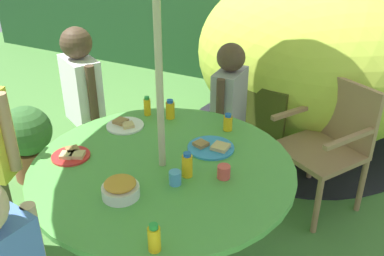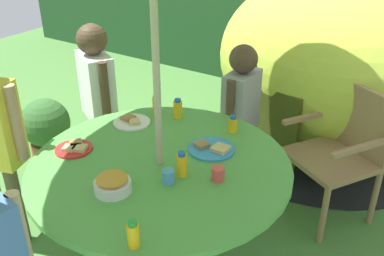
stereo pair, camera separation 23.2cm
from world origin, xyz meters
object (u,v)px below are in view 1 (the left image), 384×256
(plate_near_left, at_px, (125,125))
(cup_near, at_px, (175,178))
(juice_bottle_center_front, at_px, (187,165))
(juice_bottle_center_back, at_px, (147,106))
(juice_bottle_near_right, at_px, (154,238))
(wooden_chair, at_px, (329,138))
(juice_bottle_far_left, at_px, (228,123))
(cup_far, at_px, (224,172))
(plate_mid_left, at_px, (71,155))
(plate_front_edge, at_px, (211,147))
(snack_bowl, at_px, (120,188))
(juice_bottle_far_right, at_px, (170,110))
(child_in_grey_shirt, at_px, (229,100))
(child_in_white_shirt, at_px, (82,91))
(garden_table, at_px, (163,187))
(potted_plant, at_px, (28,139))
(dome_tent, at_px, (307,59))

(plate_near_left, height_order, cup_near, cup_near)
(cup_near, bearing_deg, juice_bottle_center_front, 77.34)
(juice_bottle_center_back, bearing_deg, juice_bottle_near_right, -56.91)
(wooden_chair, height_order, juice_bottle_far_left, wooden_chair)
(cup_far, bearing_deg, plate_mid_left, -167.02)
(plate_front_edge, height_order, juice_bottle_far_left, juice_bottle_far_left)
(snack_bowl, distance_m, juice_bottle_far_right, 0.84)
(child_in_grey_shirt, relative_size, child_in_white_shirt, 0.91)
(juice_bottle_center_front, height_order, juice_bottle_center_back, juice_bottle_center_front)
(garden_table, relative_size, plate_mid_left, 6.74)
(plate_near_left, bearing_deg, juice_bottle_near_right, -49.40)
(garden_table, xyz_separation_m, plate_front_edge, (0.16, 0.26, 0.15))
(garden_table, relative_size, juice_bottle_near_right, 10.96)
(garden_table, bearing_deg, wooden_chair, 58.70)
(potted_plant, distance_m, juice_bottle_center_back, 1.14)
(child_in_grey_shirt, xyz_separation_m, plate_mid_left, (-0.46, -1.10, 0.03))
(plate_mid_left, bearing_deg, cup_far, 12.98)
(juice_bottle_far_left, bearing_deg, cup_far, -69.80)
(juice_bottle_near_right, distance_m, juice_bottle_center_front, 0.53)
(child_in_white_shirt, distance_m, juice_bottle_near_right, 1.60)
(plate_front_edge, distance_m, plate_near_left, 0.58)
(child_in_grey_shirt, xyz_separation_m, juice_bottle_far_right, (-0.21, -0.45, 0.08))
(juice_bottle_far_right, xyz_separation_m, juice_bottle_center_back, (-0.15, -0.02, 0.00))
(wooden_chair, relative_size, cup_far, 13.42)
(plate_front_edge, height_order, cup_near, cup_near)
(plate_mid_left, bearing_deg, child_in_grey_shirt, 67.20)
(juice_bottle_near_right, bearing_deg, dome_tent, 90.39)
(juice_bottle_far_right, bearing_deg, child_in_white_shirt, 179.86)
(snack_bowl, xyz_separation_m, juice_bottle_far_right, (-0.19, 0.81, 0.01))
(potted_plant, relative_size, child_in_white_shirt, 0.49)
(juice_bottle_near_right, height_order, cup_near, juice_bottle_near_right)
(potted_plant, relative_size, cup_near, 8.58)
(child_in_grey_shirt, xyz_separation_m, juice_bottle_near_right, (0.30, -1.50, 0.08))
(wooden_chair, xyz_separation_m, juice_bottle_far_right, (-0.90, -0.61, 0.28))
(dome_tent, xyz_separation_m, cup_far, (0.07, -2.00, 0.05))
(wooden_chair, relative_size, snack_bowl, 5.11)
(wooden_chair, xyz_separation_m, potted_plant, (-2.10, -0.72, -0.18))
(garden_table, distance_m, juice_bottle_center_back, 0.64)
(snack_bowl, bearing_deg, juice_bottle_near_right, -35.70)
(child_in_white_shirt, distance_m, snack_bowl, 1.20)
(potted_plant, height_order, plate_near_left, plate_near_left)
(child_in_white_shirt, bearing_deg, plate_front_edge, 16.05)
(child_in_grey_shirt, bearing_deg, juice_bottle_near_right, 10.43)
(potted_plant, distance_m, plate_mid_left, 1.17)
(dome_tent, distance_m, plate_near_left, 1.90)
(wooden_chair, bearing_deg, juice_bottle_center_back, -117.55)
(juice_bottle_far_right, relative_size, juice_bottle_center_back, 0.99)
(garden_table, distance_m, juice_bottle_near_right, 0.65)
(snack_bowl, bearing_deg, plate_mid_left, 158.90)
(snack_bowl, bearing_deg, plate_front_edge, 71.27)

